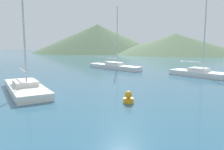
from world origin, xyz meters
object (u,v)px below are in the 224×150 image
Objects in this scene: sailboat_middle at (26,86)px; sailboat_outer at (114,66)px; sailboat_inner at (199,72)px; buoy_marker at (128,98)px.

sailboat_middle reaches higher than sailboat_outer.
buoy_marker is (-3.11, -12.70, -0.13)m from sailboat_inner.
sailboat_outer is at bearing 126.48° from sailboat_middle.
sailboat_inner is 15.26× the size of buoy_marker.
sailboat_inner is 10.92m from sailboat_outer.
buoy_marker is (7.29, 0.09, -0.13)m from sailboat_middle.
buoy_marker is at bearing -40.77° from sailboat_outer.
sailboat_outer is at bearing -167.07° from sailboat_inner.
buoy_marker is at bearing 36.62° from sailboat_middle.
sailboat_middle is 1.35× the size of sailboat_outer.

